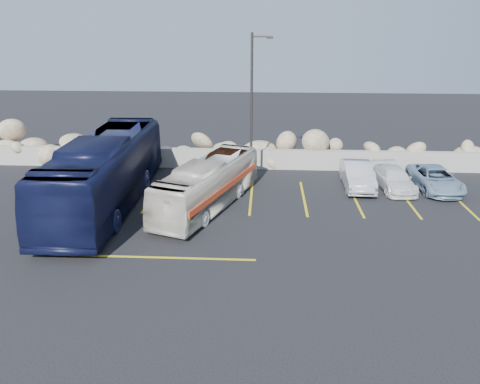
# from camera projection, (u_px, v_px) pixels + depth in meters

# --- Properties ---
(ground) EXTENTS (90.00, 90.00, 0.00)m
(ground) POSITION_uv_depth(u_px,v_px,m) (177.00, 261.00, 17.70)
(ground) COLOR black
(ground) RESTS_ON ground
(seawall) EXTENTS (60.00, 0.40, 1.20)m
(seawall) POSITION_uv_depth(u_px,v_px,m) (212.00, 158.00, 28.75)
(seawall) COLOR gray
(seawall) RESTS_ON ground
(riprap_pile) EXTENTS (54.00, 2.80, 2.60)m
(riprap_pile) POSITION_uv_depth(u_px,v_px,m) (214.00, 142.00, 29.63)
(riprap_pile) COLOR #937C60
(riprap_pile) RESTS_ON ground
(parking_lines) EXTENTS (18.16, 9.36, 0.01)m
(parking_lines) POSITION_uv_depth(u_px,v_px,m) (292.00, 208.00, 22.68)
(parking_lines) COLOR gold
(parking_lines) RESTS_ON ground
(lamppost) EXTENTS (1.14, 0.18, 8.00)m
(lamppost) POSITION_uv_depth(u_px,v_px,m) (253.00, 105.00, 25.00)
(lamppost) COLOR #2C2827
(lamppost) RESTS_ON ground
(vintage_bus) EXTENTS (4.60, 8.52, 2.32)m
(vintage_bus) POSITION_uv_depth(u_px,v_px,m) (208.00, 184.00, 22.46)
(vintage_bus) COLOR silver
(vintage_bus) RESTS_ON ground
(tour_coach) EXTENTS (3.05, 12.30, 3.41)m
(tour_coach) POSITION_uv_depth(u_px,v_px,m) (106.00, 171.00, 22.57)
(tour_coach) COLOR #0F1333
(tour_coach) RESTS_ON ground
(car_a) EXTENTS (1.78, 4.21, 1.42)m
(car_a) POSITION_uv_depth(u_px,v_px,m) (230.00, 173.00, 25.52)
(car_a) COLOR silver
(car_a) RESTS_ON ground
(car_b) EXTENTS (1.53, 4.21, 1.38)m
(car_b) POSITION_uv_depth(u_px,v_px,m) (357.00, 175.00, 25.31)
(car_b) COLOR silver
(car_b) RESTS_ON ground
(car_c) EXTENTS (1.91, 4.03, 1.13)m
(car_c) POSITION_uv_depth(u_px,v_px,m) (394.00, 179.00, 25.09)
(car_c) COLOR silver
(car_c) RESTS_ON ground
(car_d) EXTENTS (2.22, 4.42, 1.20)m
(car_d) POSITION_uv_depth(u_px,v_px,m) (435.00, 179.00, 25.00)
(car_d) COLOR #7B96AF
(car_d) RESTS_ON ground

